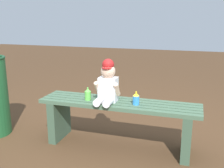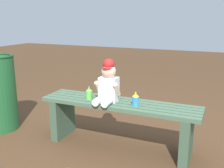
{
  "view_description": "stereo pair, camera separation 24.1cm",
  "coord_description": "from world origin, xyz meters",
  "px_view_note": "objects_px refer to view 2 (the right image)",
  "views": [
    {
      "loc": [
        0.66,
        -2.28,
        1.23
      ],
      "look_at": [
        -0.05,
        -0.05,
        0.64
      ],
      "focal_mm": 42.47,
      "sensor_mm": 36.0,
      "label": 1
    },
    {
      "loc": [
        0.88,
        -2.2,
        1.23
      ],
      "look_at": [
        -0.05,
        -0.05,
        0.64
      ],
      "focal_mm": 42.47,
      "sensor_mm": 36.0,
      "label": 2
    }
  ],
  "objects_px": {
    "park_bench": "(119,117)",
    "sippy_cup_left": "(89,93)",
    "sippy_cup_right": "(135,99)",
    "child_figure": "(108,83)"
  },
  "relations": [
    {
      "from": "child_figure",
      "to": "park_bench",
      "type": "bearing_deg",
      "value": 15.55
    },
    {
      "from": "sippy_cup_right",
      "to": "child_figure",
      "type": "bearing_deg",
      "value": 178.71
    },
    {
      "from": "park_bench",
      "to": "sippy_cup_right",
      "type": "bearing_deg",
      "value": -11.2
    },
    {
      "from": "child_figure",
      "to": "sippy_cup_left",
      "type": "relative_size",
      "value": 3.26
    },
    {
      "from": "child_figure",
      "to": "sippy_cup_left",
      "type": "distance_m",
      "value": 0.23
    },
    {
      "from": "park_bench",
      "to": "sippy_cup_left",
      "type": "distance_m",
      "value": 0.37
    },
    {
      "from": "park_bench",
      "to": "sippy_cup_left",
      "type": "relative_size",
      "value": 12.22
    },
    {
      "from": "sippy_cup_left",
      "to": "sippy_cup_right",
      "type": "height_order",
      "value": "same"
    },
    {
      "from": "park_bench",
      "to": "sippy_cup_right",
      "type": "relative_size",
      "value": 12.22
    },
    {
      "from": "park_bench",
      "to": "child_figure",
      "type": "xyz_separation_m",
      "value": [
        -0.1,
        -0.03,
        0.33
      ]
    }
  ]
}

